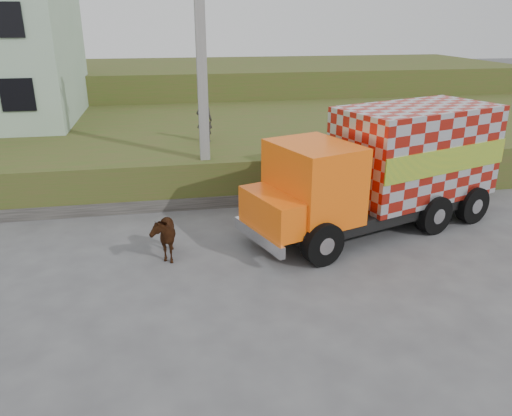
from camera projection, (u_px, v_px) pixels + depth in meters
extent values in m
plane|color=#474749|center=(263.00, 262.00, 12.59)|extent=(120.00, 120.00, 0.00)
cube|color=#3C551C|center=(218.00, 142.00, 21.51)|extent=(40.00, 12.00, 1.50)
cube|color=#3C551C|center=(197.00, 88.00, 32.26)|extent=(40.00, 12.00, 3.00)
cube|color=#595651|center=(177.00, 203.00, 16.03)|extent=(16.00, 0.50, 0.40)
cube|color=gray|center=(202.00, 80.00, 15.22)|extent=(0.30, 0.30, 8.00)
cube|color=black|center=(379.00, 205.00, 14.54)|extent=(7.20, 4.35, 0.35)
cube|color=#FF600D|center=(313.00, 181.00, 13.03)|extent=(2.48, 2.79, 2.01)
cube|color=#FF600D|center=(275.00, 211.00, 12.71)|extent=(1.65, 2.33, 0.91)
cube|color=silver|center=(415.00, 151.00, 14.58)|extent=(5.17, 3.81, 2.62)
cube|color=yellow|center=(449.00, 161.00, 13.59)|extent=(4.39, 1.57, 0.71)
cube|color=yellow|center=(385.00, 143.00, 15.58)|extent=(4.39, 1.57, 0.71)
cube|color=silver|center=(258.00, 237.00, 12.69)|extent=(0.91, 2.24, 0.30)
cylinder|color=black|center=(322.00, 244.00, 12.29)|extent=(1.16, 0.70, 1.11)
cylinder|color=black|center=(273.00, 214.00, 14.16)|extent=(1.16, 0.70, 1.11)
cylinder|color=black|center=(434.00, 215.00, 14.11)|extent=(1.16, 0.70, 1.11)
cylinder|color=black|center=(377.00, 191.00, 15.99)|extent=(1.16, 0.70, 1.11)
cylinder|color=black|center=(472.00, 205.00, 14.86)|extent=(1.16, 0.70, 1.11)
cylinder|color=black|center=(414.00, 184.00, 16.74)|extent=(1.16, 0.70, 1.11)
imported|color=#33190C|center=(162.00, 234.00, 12.69)|extent=(0.73, 1.48, 1.22)
imported|color=#2A2725|center=(204.00, 120.00, 18.12)|extent=(0.65, 0.51, 1.57)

